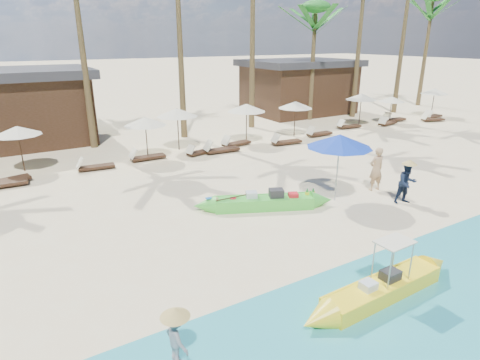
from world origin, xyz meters
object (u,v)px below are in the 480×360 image
green_canoe (264,202)px  blue_umbrella (340,141)px  yellow_canoe (383,288)px  tourist (376,169)px

green_canoe → blue_umbrella: bearing=8.7°
yellow_canoe → tourist: bearing=41.7°
blue_umbrella → yellow_canoe: bearing=-122.6°
green_canoe → yellow_canoe: 5.96m
yellow_canoe → tourist: tourist is taller
green_canoe → yellow_canoe: (-0.51, -5.94, -0.01)m
green_canoe → yellow_canoe: bearing=-71.3°
tourist → green_canoe: bearing=-0.7°
yellow_canoe → blue_umbrella: bearing=55.7°
yellow_canoe → blue_umbrella: size_ratio=2.13×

